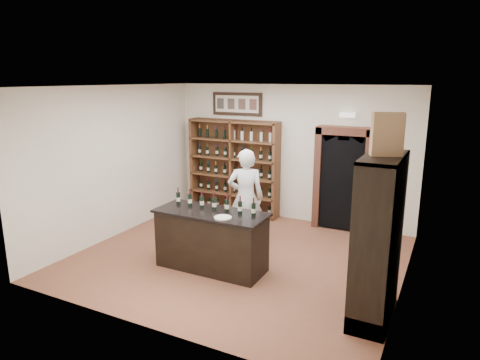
{
  "coord_description": "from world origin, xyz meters",
  "views": [
    {
      "loc": [
        3.25,
        -6.34,
        3.14
      ],
      "look_at": [
        -0.12,
        0.3,
        1.35
      ],
      "focal_mm": 32.0,
      "sensor_mm": 36.0,
      "label": 1
    }
  ],
  "objects_px": {
    "counter_bottle_0": "(178,198)",
    "wine_crate": "(387,134)",
    "wine_shelf": "(234,167)",
    "tasting_counter": "(211,241)",
    "side_cabinet": "(379,264)",
    "shopkeeper": "(246,198)"
  },
  "relations": [
    {
      "from": "tasting_counter",
      "to": "wine_crate",
      "type": "height_order",
      "value": "wine_crate"
    },
    {
      "from": "counter_bottle_0",
      "to": "wine_shelf",
      "type": "bearing_deg",
      "value": 97.66
    },
    {
      "from": "side_cabinet",
      "to": "shopkeeper",
      "type": "distance_m",
      "value": 3.1
    },
    {
      "from": "tasting_counter",
      "to": "wine_crate",
      "type": "relative_size",
      "value": 3.54
    },
    {
      "from": "tasting_counter",
      "to": "counter_bottle_0",
      "type": "relative_size",
      "value": 6.27
    },
    {
      "from": "tasting_counter",
      "to": "side_cabinet",
      "type": "xyz_separation_m",
      "value": [
        2.72,
        -0.3,
        0.26
      ]
    },
    {
      "from": "wine_crate",
      "to": "side_cabinet",
      "type": "bearing_deg",
      "value": -13.36
    },
    {
      "from": "tasting_counter",
      "to": "side_cabinet",
      "type": "height_order",
      "value": "side_cabinet"
    },
    {
      "from": "shopkeeper",
      "to": "tasting_counter",
      "type": "bearing_deg",
      "value": 63.82
    },
    {
      "from": "counter_bottle_0",
      "to": "wine_crate",
      "type": "bearing_deg",
      "value": -6.88
    },
    {
      "from": "tasting_counter",
      "to": "shopkeeper",
      "type": "relative_size",
      "value": 1.01
    },
    {
      "from": "side_cabinet",
      "to": "counter_bottle_0",
      "type": "bearing_deg",
      "value": 173.22
    },
    {
      "from": "wine_shelf",
      "to": "counter_bottle_0",
      "type": "height_order",
      "value": "wine_shelf"
    },
    {
      "from": "counter_bottle_0",
      "to": "wine_crate",
      "type": "height_order",
      "value": "wine_crate"
    },
    {
      "from": "tasting_counter",
      "to": "shopkeeper",
      "type": "height_order",
      "value": "shopkeeper"
    },
    {
      "from": "counter_bottle_0",
      "to": "tasting_counter",
      "type": "bearing_deg",
      "value": -8.64
    },
    {
      "from": "tasting_counter",
      "to": "wine_crate",
      "type": "distance_m",
      "value": 3.36
    },
    {
      "from": "counter_bottle_0",
      "to": "side_cabinet",
      "type": "height_order",
      "value": "side_cabinet"
    },
    {
      "from": "counter_bottle_0",
      "to": "side_cabinet",
      "type": "distance_m",
      "value": 3.49
    },
    {
      "from": "side_cabinet",
      "to": "wine_crate",
      "type": "distance_m",
      "value": 1.71
    },
    {
      "from": "side_cabinet",
      "to": "wine_crate",
      "type": "bearing_deg",
      "value": -170.78
    },
    {
      "from": "counter_bottle_0",
      "to": "shopkeeper",
      "type": "xyz_separation_m",
      "value": [
        0.75,
        1.11,
        -0.18
      ]
    }
  ]
}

